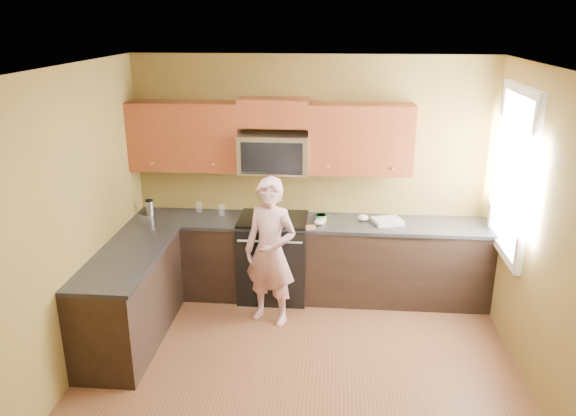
# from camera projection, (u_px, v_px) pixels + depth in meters

# --- Properties ---
(floor) EXTENTS (4.00, 4.00, 0.00)m
(floor) POSITION_uv_depth(u_px,v_px,m) (298.00, 385.00, 4.93)
(floor) COLOR brown
(floor) RESTS_ON ground
(ceiling) EXTENTS (4.00, 4.00, 0.00)m
(ceiling) POSITION_uv_depth(u_px,v_px,m) (300.00, 71.00, 4.05)
(ceiling) COLOR white
(ceiling) RESTS_ON ground
(wall_back) EXTENTS (4.00, 0.00, 4.00)m
(wall_back) POSITION_uv_depth(u_px,v_px,m) (311.00, 176.00, 6.38)
(wall_back) COLOR brown
(wall_back) RESTS_ON ground
(wall_front) EXTENTS (4.00, 0.00, 4.00)m
(wall_front) POSITION_uv_depth(u_px,v_px,m) (270.00, 408.00, 2.61)
(wall_front) COLOR brown
(wall_front) RESTS_ON ground
(wall_left) EXTENTS (0.00, 4.00, 4.00)m
(wall_left) POSITION_uv_depth(u_px,v_px,m) (59.00, 235.00, 4.66)
(wall_left) COLOR brown
(wall_left) RESTS_ON ground
(wall_right) EXTENTS (0.00, 4.00, 4.00)m
(wall_right) POSITION_uv_depth(u_px,v_px,m) (556.00, 252.00, 4.33)
(wall_right) COLOR brown
(wall_right) RESTS_ON ground
(cabinet_back_run) EXTENTS (4.00, 0.60, 0.88)m
(cabinet_back_run) POSITION_uv_depth(u_px,v_px,m) (308.00, 260.00, 6.39)
(cabinet_back_run) COLOR black
(cabinet_back_run) RESTS_ON floor
(cabinet_left_run) EXTENTS (0.60, 1.60, 0.88)m
(cabinet_left_run) POSITION_uv_depth(u_px,v_px,m) (130.00, 300.00, 5.49)
(cabinet_left_run) COLOR black
(cabinet_left_run) RESTS_ON floor
(countertop_back) EXTENTS (4.00, 0.62, 0.04)m
(countertop_back) POSITION_uv_depth(u_px,v_px,m) (309.00, 223.00, 6.23)
(countertop_back) COLOR black
(countertop_back) RESTS_ON cabinet_back_run
(countertop_left) EXTENTS (0.62, 1.60, 0.04)m
(countertop_left) POSITION_uv_depth(u_px,v_px,m) (126.00, 257.00, 5.34)
(countertop_left) COLOR black
(countertop_left) RESTS_ON cabinet_left_run
(stove) EXTENTS (0.76, 0.65, 0.95)m
(stove) POSITION_uv_depth(u_px,v_px,m) (273.00, 257.00, 6.39)
(stove) COLOR black
(stove) RESTS_ON floor
(microwave) EXTENTS (0.76, 0.40, 0.42)m
(microwave) POSITION_uv_depth(u_px,v_px,m) (274.00, 172.00, 6.19)
(microwave) COLOR silver
(microwave) RESTS_ON wall_back
(upper_cab_left) EXTENTS (1.22, 0.33, 0.75)m
(upper_cab_left) POSITION_uv_depth(u_px,v_px,m) (187.00, 169.00, 6.30)
(upper_cab_left) COLOR brown
(upper_cab_left) RESTS_ON wall_back
(upper_cab_right) EXTENTS (1.12, 0.33, 0.75)m
(upper_cab_right) POSITION_uv_depth(u_px,v_px,m) (359.00, 173.00, 6.14)
(upper_cab_right) COLOR brown
(upper_cab_right) RESTS_ON wall_back
(upper_cab_over_mw) EXTENTS (0.76, 0.33, 0.30)m
(upper_cab_over_mw) POSITION_uv_depth(u_px,v_px,m) (274.00, 112.00, 6.01)
(upper_cab_over_mw) COLOR brown
(upper_cab_over_mw) RESTS_ON wall_back
(window) EXTENTS (0.06, 1.06, 1.66)m
(window) POSITION_uv_depth(u_px,v_px,m) (513.00, 173.00, 5.36)
(window) COLOR white
(window) RESTS_ON wall_right
(woman) EXTENTS (0.67, 0.55, 1.57)m
(woman) POSITION_uv_depth(u_px,v_px,m) (271.00, 252.00, 5.75)
(woman) COLOR #D46A7F
(woman) RESTS_ON floor
(frying_pan) EXTENTS (0.33, 0.52, 0.07)m
(frying_pan) POSITION_uv_depth(u_px,v_px,m) (272.00, 226.00, 5.99)
(frying_pan) COLOR black
(frying_pan) RESTS_ON stove
(butter_tub) EXTENTS (0.14, 0.14, 0.09)m
(butter_tub) POSITION_uv_depth(u_px,v_px,m) (321.00, 221.00, 6.23)
(butter_tub) COLOR gold
(butter_tub) RESTS_ON countertop_back
(toast_slice) EXTENTS (0.13, 0.13, 0.01)m
(toast_slice) POSITION_uv_depth(u_px,v_px,m) (311.00, 227.00, 6.02)
(toast_slice) COLOR #B27F47
(toast_slice) RESTS_ON countertop_back
(napkin_a) EXTENTS (0.13, 0.14, 0.06)m
(napkin_a) POSITION_uv_depth(u_px,v_px,m) (319.00, 222.00, 6.11)
(napkin_a) COLOR silver
(napkin_a) RESTS_ON countertop_back
(napkin_b) EXTENTS (0.15, 0.16, 0.07)m
(napkin_b) POSITION_uv_depth(u_px,v_px,m) (363.00, 218.00, 6.23)
(napkin_b) COLOR silver
(napkin_b) RESTS_ON countertop_back
(dish_towel) EXTENTS (0.36, 0.32, 0.05)m
(dish_towel) POSITION_uv_depth(u_px,v_px,m) (388.00, 221.00, 6.14)
(dish_towel) COLOR silver
(dish_towel) RESTS_ON countertop_back
(travel_mug) EXTENTS (0.11, 0.11, 0.19)m
(travel_mug) POSITION_uv_depth(u_px,v_px,m) (150.00, 215.00, 6.41)
(travel_mug) COLOR silver
(travel_mug) RESTS_ON countertop_back
(glass_b) EXTENTS (0.08, 0.08, 0.12)m
(glass_b) POSITION_uv_depth(u_px,v_px,m) (222.00, 210.00, 6.39)
(glass_b) COLOR silver
(glass_b) RESTS_ON countertop_back
(glass_c) EXTENTS (0.08, 0.08, 0.12)m
(glass_c) POSITION_uv_depth(u_px,v_px,m) (199.00, 207.00, 6.49)
(glass_c) COLOR silver
(glass_c) RESTS_ON countertop_back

